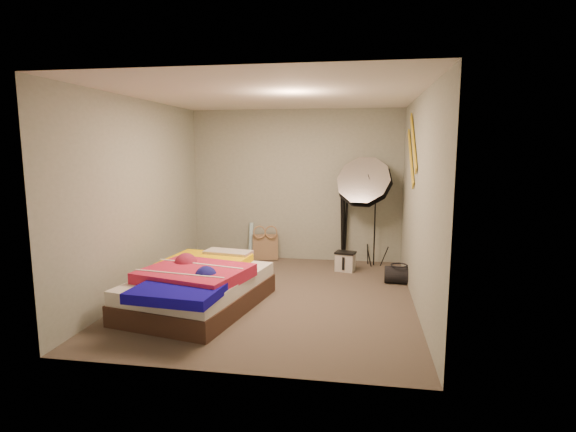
% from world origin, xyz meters
% --- Properties ---
extents(floor, '(4.00, 4.00, 0.00)m').
position_xyz_m(floor, '(0.00, 0.00, 0.00)').
color(floor, brown).
rests_on(floor, ground).
extents(ceiling, '(4.00, 4.00, 0.00)m').
position_xyz_m(ceiling, '(0.00, 0.00, 2.50)').
color(ceiling, silver).
rests_on(ceiling, wall_back).
extents(wall_back, '(3.50, 0.00, 3.50)m').
position_xyz_m(wall_back, '(0.00, 2.00, 1.25)').
color(wall_back, '#9AA091').
rests_on(wall_back, floor).
extents(wall_front, '(3.50, 0.00, 3.50)m').
position_xyz_m(wall_front, '(0.00, -2.00, 1.25)').
color(wall_front, '#9AA091').
rests_on(wall_front, floor).
extents(wall_left, '(0.00, 4.00, 4.00)m').
position_xyz_m(wall_left, '(-1.75, 0.00, 1.25)').
color(wall_left, '#9AA091').
rests_on(wall_left, floor).
extents(wall_right, '(0.00, 4.00, 4.00)m').
position_xyz_m(wall_right, '(1.75, 0.00, 1.25)').
color(wall_right, '#9AA091').
rests_on(wall_right, floor).
extents(tote_bag, '(0.46, 0.26, 0.44)m').
position_xyz_m(tote_bag, '(-0.49, 1.86, 0.21)').
color(tote_bag, '#9A7A59').
rests_on(tote_bag, floor).
extents(wrapping_roll, '(0.07, 0.18, 0.62)m').
position_xyz_m(wrapping_roll, '(-0.75, 1.88, 0.31)').
color(wrapping_roll, '#5EB1CB').
rests_on(wrapping_roll, floor).
extents(camera_case, '(0.32, 0.26, 0.28)m').
position_xyz_m(camera_case, '(0.87, 1.35, 0.14)').
color(camera_case, beige).
rests_on(camera_case, floor).
extents(duffel_bag, '(0.40, 0.25, 0.24)m').
position_xyz_m(duffel_bag, '(1.63, 0.83, 0.12)').
color(duffel_bag, black).
rests_on(duffel_bag, floor).
extents(wall_stripe_upper, '(0.02, 0.91, 0.78)m').
position_xyz_m(wall_stripe_upper, '(1.73, 0.60, 1.95)').
color(wall_stripe_upper, gold).
rests_on(wall_stripe_upper, wall_right).
extents(wall_stripe_lower, '(0.02, 0.91, 0.78)m').
position_xyz_m(wall_stripe_lower, '(1.73, 0.85, 1.75)').
color(wall_stripe_lower, gold).
rests_on(wall_stripe_lower, wall_right).
extents(bed, '(1.56, 2.07, 0.52)m').
position_xyz_m(bed, '(-0.79, -0.53, 0.26)').
color(bed, '#422A20').
rests_on(bed, floor).
extents(photo_umbrella, '(1.16, 0.92, 1.84)m').
position_xyz_m(photo_umbrella, '(1.14, 1.70, 1.32)').
color(photo_umbrella, black).
rests_on(photo_umbrella, floor).
extents(camera_tripod, '(0.10, 0.10, 1.44)m').
position_xyz_m(camera_tripod, '(0.82, 1.88, 0.82)').
color(camera_tripod, black).
rests_on(camera_tripod, floor).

